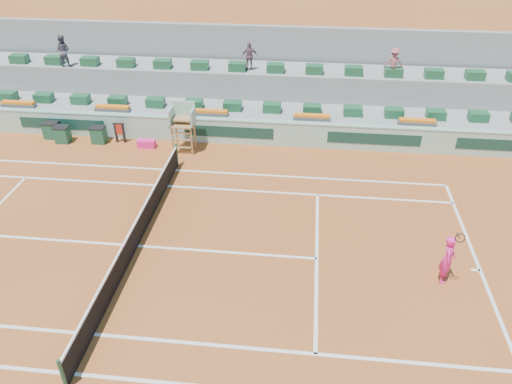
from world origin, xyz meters
TOP-DOWN VIEW (x-y plane):
  - ground at (0.00, 0.00)m, footprint 90.00×90.00m
  - seating_tier_lower at (0.00, 10.70)m, footprint 36.00×4.00m
  - seating_tier_upper at (0.00, 12.30)m, footprint 36.00×2.40m
  - stadium_back_wall at (0.00, 13.90)m, footprint 36.00×0.40m
  - player_bag at (-1.94, 7.56)m, footprint 0.85×0.38m
  - spectator_left at (-7.26, 11.40)m, footprint 0.85×0.68m
  - spectator_mid at (2.62, 11.87)m, footprint 0.92×0.60m
  - spectator_right at (9.94, 11.70)m, footprint 0.95×0.56m
  - court_lines at (0.00, 0.00)m, footprint 23.89×11.09m
  - tennis_net at (0.00, 0.00)m, footprint 0.10×11.97m
  - advertising_hoarding at (0.02, 8.50)m, footprint 36.00×0.34m
  - umpire_chair at (0.00, 7.50)m, footprint 1.10×0.90m
  - seat_row_lower at (0.00, 9.80)m, footprint 32.90×0.60m
  - seat_row_upper at (0.00, 11.70)m, footprint 32.90×0.60m
  - flower_planters at (-1.50, 9.00)m, footprint 26.80×0.36m
  - drink_cooler_a at (-4.42, 7.80)m, footprint 0.70×0.60m
  - drink_cooler_b at (-6.22, 7.65)m, footprint 0.70×0.61m
  - drink_cooler_c at (-6.98, 8.08)m, footprint 0.76×0.66m
  - towel_rack at (-3.38, 7.94)m, footprint 0.57×0.09m
  - tennis_player at (10.53, -0.60)m, footprint 0.58×0.93m

SIDE VIEW (x-z plane):
  - ground at x=0.00m, z-range 0.00..0.00m
  - court_lines at x=0.00m, z-range 0.00..0.01m
  - player_bag at x=-1.94m, z-range 0.00..0.38m
  - drink_cooler_a at x=-4.42m, z-range 0.00..0.84m
  - drink_cooler_b at x=-6.22m, z-range 0.00..0.84m
  - drink_cooler_c at x=-6.98m, z-range 0.00..0.84m
  - tennis_net at x=0.00m, z-range -0.02..1.08m
  - seating_tier_lower at x=0.00m, z-range 0.00..1.20m
  - towel_rack at x=-3.38m, z-range 0.09..1.12m
  - advertising_hoarding at x=0.02m, z-range 0.00..1.26m
  - tennis_player at x=10.53m, z-range -0.26..2.02m
  - seating_tier_upper at x=0.00m, z-range 0.00..2.60m
  - flower_planters at x=-1.50m, z-range 1.19..1.47m
  - seat_row_lower at x=0.00m, z-range 1.20..1.64m
  - umpire_chair at x=0.00m, z-range 0.34..2.74m
  - stadium_back_wall at x=0.00m, z-range 0.00..4.40m
  - seat_row_upper at x=0.00m, z-range 2.60..3.04m
  - spectator_right at x=9.94m, z-range 2.60..4.06m
  - spectator_mid at x=2.62m, z-range 2.60..4.06m
  - spectator_left at x=-7.26m, z-range 2.60..4.25m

